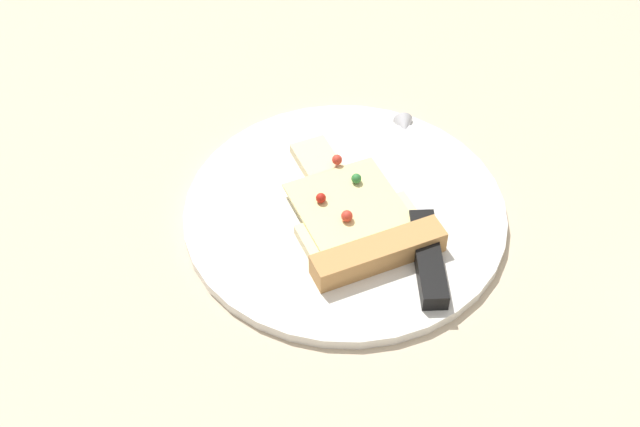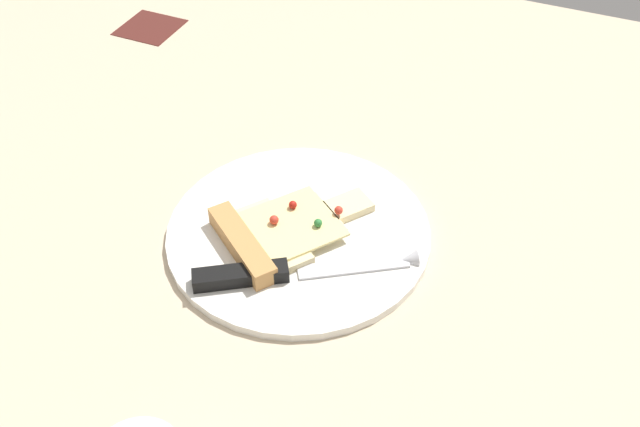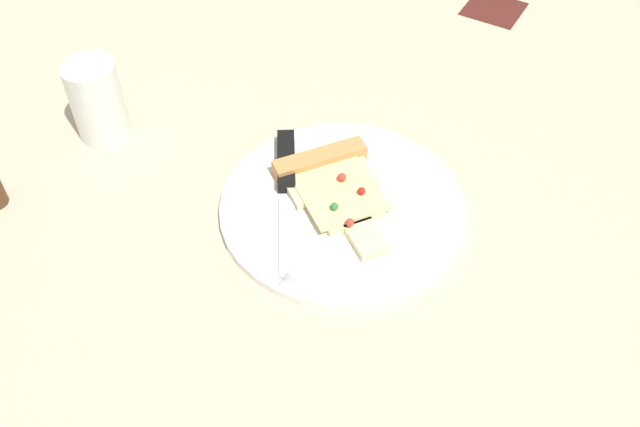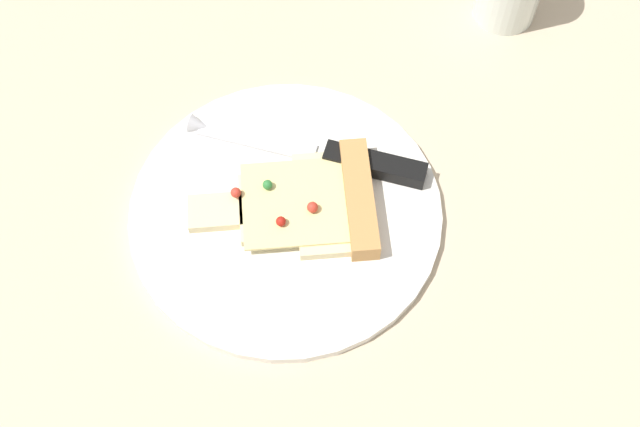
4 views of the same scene
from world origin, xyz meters
The scene contains 4 objects.
ground_plane centered at (-0.01, 0.07, -1.50)cm, with size 145.64×145.64×3.00cm.
plate centered at (5.60, -5.83, 0.52)cm, with size 29.73×29.73×1.03cm, color white.
pizza_slice centered at (3.49, -4.28, 1.82)cm, with size 18.64×16.59×2.35cm.
knife centered at (-1.34, -7.41, 1.64)cm, with size 14.76×21.32×2.45cm.
Camera 4 is at (28.22, 24.93, 69.34)cm, focal length 46.41 mm.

